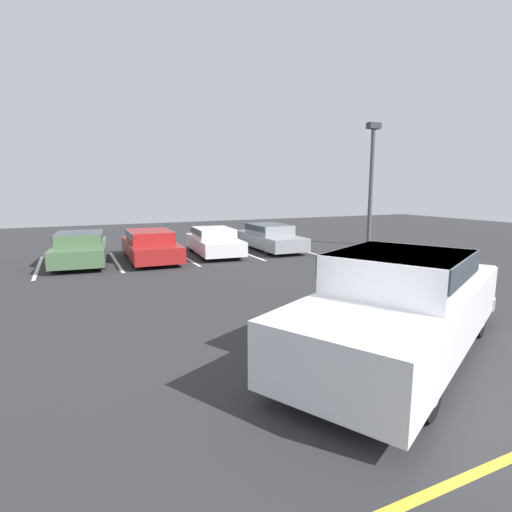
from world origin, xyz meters
name	(u,v)px	position (x,y,z in m)	size (l,w,h in m)	color
ground_plane	(395,382)	(0.00, 0.00, 0.00)	(60.00, 60.00, 0.00)	#2D2D30
stall_stripe_a	(38,267)	(-5.54, 12.49, 0.00)	(0.12, 4.91, 0.01)	white
stall_stripe_b	(116,261)	(-2.77, 12.49, 0.00)	(0.12, 4.91, 0.01)	white
stall_stripe_c	(183,256)	(0.00, 12.49, 0.00)	(0.12, 4.91, 0.01)	white
stall_stripe_d	(242,252)	(2.77, 12.49, 0.00)	(0.12, 4.91, 0.01)	white
stall_stripe_e	(294,248)	(5.53, 12.49, 0.00)	(0.12, 4.91, 0.01)	white
pickup_truck	(404,303)	(0.88, 0.78, 0.93)	(6.44, 4.72, 1.88)	silver
parked_sedan_a	(80,247)	(-4.05, 12.55, 0.65)	(2.26, 4.46, 1.23)	#4C6B47
parked_sedan_b	(150,244)	(-1.41, 12.30, 0.64)	(1.96, 4.67, 1.20)	maroon
parked_sedan_c	(214,240)	(1.39, 12.47, 0.63)	(2.10, 4.36, 1.18)	silver
parked_sedan_d	(270,236)	(4.27, 12.65, 0.65)	(1.84, 4.65, 1.21)	gray
light_post	(371,175)	(9.74, 12.02, 3.57)	(0.70, 0.36, 6.14)	#515156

